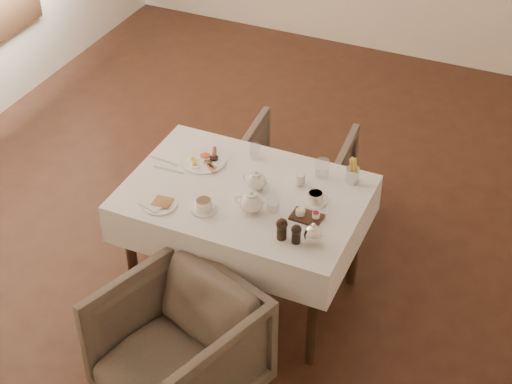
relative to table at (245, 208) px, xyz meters
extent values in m
plane|color=#321810|center=(-0.37, 0.81, -0.64)|extent=(5.00, 5.00, 0.00)
cube|color=black|center=(0.00, 0.00, 0.08)|extent=(1.20, 0.80, 0.04)
cube|color=white|center=(0.00, 0.00, 0.00)|extent=(1.28, 0.88, 0.23)
cylinder|color=black|center=(-0.54, 0.34, -0.29)|extent=(0.06, 0.06, 0.70)
cylinder|color=black|center=(0.54, 0.34, -0.29)|extent=(0.06, 0.06, 0.70)
cylinder|color=black|center=(-0.54, -0.34, -0.29)|extent=(0.06, 0.06, 0.70)
cylinder|color=black|center=(0.54, -0.34, -0.29)|extent=(0.06, 0.06, 0.70)
imported|color=brown|center=(0.00, -0.79, -0.31)|extent=(0.90, 0.91, 0.65)
imported|color=brown|center=(-0.01, 0.79, -0.33)|extent=(0.70, 0.72, 0.62)
cylinder|color=white|center=(-0.33, 0.16, 0.12)|extent=(0.26, 0.26, 0.01)
ellipsoid|color=#D04225|center=(-0.34, 0.20, 0.14)|extent=(0.06, 0.06, 0.02)
cylinder|color=brown|center=(-0.30, 0.23, 0.14)|extent=(0.06, 0.09, 0.02)
cylinder|color=black|center=(-0.28, 0.19, 0.13)|extent=(0.05, 0.05, 0.01)
cube|color=#953A22|center=(-0.26, 0.11, 0.13)|extent=(0.09, 0.07, 0.01)
ellipsoid|color=#264C19|center=(-0.29, 0.15, 0.13)|extent=(0.05, 0.04, 0.02)
cylinder|color=white|center=(-0.36, -0.29, 0.12)|extent=(0.19, 0.19, 0.01)
cube|color=brown|center=(-0.34, -0.28, 0.13)|extent=(0.10, 0.09, 0.01)
cube|color=white|center=(-0.39, -0.31, 0.13)|extent=(0.14, 0.12, 0.02)
cylinder|color=white|center=(0.25, 0.18, 0.15)|extent=(0.07, 0.07, 0.07)
cylinder|color=white|center=(-0.12, -0.23, 0.12)|extent=(0.14, 0.14, 0.01)
cylinder|color=white|center=(-0.12, -0.23, 0.15)|extent=(0.09, 0.09, 0.06)
cylinder|color=#A07748|center=(-0.12, -0.23, 0.18)|extent=(0.08, 0.08, 0.00)
cylinder|color=white|center=(0.38, 0.06, 0.12)|extent=(0.13, 0.13, 0.01)
cylinder|color=white|center=(0.38, 0.06, 0.15)|extent=(0.09, 0.09, 0.05)
cylinder|color=#A07748|center=(0.38, 0.06, 0.18)|extent=(0.07, 0.07, 0.00)
cylinder|color=silver|center=(-0.07, 0.31, 0.16)|extent=(0.08, 0.08, 0.09)
cylinder|color=silver|center=(0.20, -0.09, 0.16)|extent=(0.07, 0.07, 0.09)
cylinder|color=silver|center=(0.33, 0.30, 0.17)|extent=(0.09, 0.09, 0.10)
cube|color=black|center=(0.39, -0.08, 0.12)|extent=(0.17, 0.11, 0.01)
cylinder|color=white|center=(0.35, -0.08, 0.14)|extent=(0.05, 0.05, 0.03)
cylinder|color=maroon|center=(0.43, -0.07, 0.14)|extent=(0.04, 0.04, 0.03)
cylinder|color=silver|center=(0.50, 0.32, 0.16)|extent=(0.07, 0.07, 0.09)
cube|color=silver|center=(-0.53, 0.07, 0.12)|extent=(0.19, 0.03, 0.00)
cube|color=silver|center=(-0.47, 0.00, 0.12)|extent=(0.19, 0.03, 0.00)
camera|label=1|loc=(1.41, -3.02, 2.67)|focal=55.00mm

